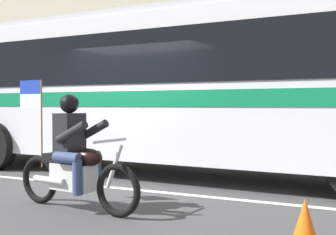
% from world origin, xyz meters
% --- Properties ---
extents(ground_plane, '(60.00, 60.00, 0.00)m').
position_xyz_m(ground_plane, '(0.00, 0.00, 0.00)').
color(ground_plane, '#3D3D3F').
extents(sidewalk_curb, '(28.00, 3.80, 0.15)m').
position_xyz_m(sidewalk_curb, '(0.00, 5.10, 0.07)').
color(sidewalk_curb, '#B7B2A8').
rests_on(sidewalk_curb, ground_plane).
extents(lane_center_stripe, '(26.60, 0.14, 0.01)m').
position_xyz_m(lane_center_stripe, '(0.00, -0.60, 0.00)').
color(lane_center_stripe, silver).
rests_on(lane_center_stripe, ground_plane).
extents(transit_bus, '(12.68, 3.07, 3.22)m').
position_xyz_m(transit_bus, '(0.44, 1.19, 1.88)').
color(transit_bus, silver).
rests_on(transit_bus, ground_plane).
extents(motorcycle_with_rider, '(2.18, 0.67, 1.78)m').
position_xyz_m(motorcycle_with_rider, '(0.39, -2.14, 0.67)').
color(motorcycle_with_rider, black).
rests_on(motorcycle_with_rider, ground_plane).
extents(traffic_cone, '(0.36, 0.36, 0.55)m').
position_xyz_m(traffic_cone, '(3.47, -2.67, 0.26)').
color(traffic_cone, '#EA590F').
rests_on(traffic_cone, ground_plane).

